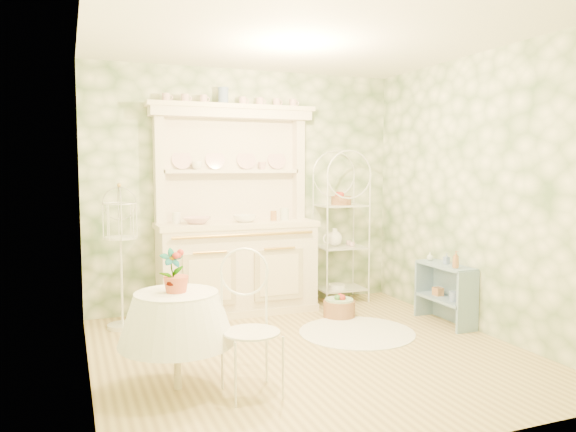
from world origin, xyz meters
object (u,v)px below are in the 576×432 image
object	(u,v)px
cafe_chair	(252,332)
side_shelf	(445,294)
birdcage_stand	(121,254)
bakers_rack	(341,230)
kitchen_dresser	(237,209)
floor_basket	(339,306)
round_table	(177,342)

from	to	relation	value
cafe_chair	side_shelf	bearing A→B (deg)	42.57
cafe_chair	birdcage_stand	distance (m)	2.19
bakers_rack	cafe_chair	bearing A→B (deg)	-126.84
side_shelf	birdcage_stand	size ratio (longest dim) A/B	0.48
cafe_chair	birdcage_stand	xyz separation A→B (m)	(-0.70, 2.05, 0.29)
bakers_rack	birdcage_stand	world-z (taller)	bakers_rack
kitchen_dresser	bakers_rack	distance (m)	1.35
side_shelf	floor_basket	bearing A→B (deg)	145.41
side_shelf	floor_basket	xyz separation A→B (m)	(-0.91, 0.61, -0.19)
bakers_rack	birdcage_stand	distance (m)	2.57
floor_basket	bakers_rack	bearing A→B (deg)	62.20
kitchen_dresser	bakers_rack	world-z (taller)	kitchen_dresser
side_shelf	cafe_chair	size ratio (longest dim) A/B	0.79
bakers_rack	floor_basket	distance (m)	1.06
floor_basket	round_table	bearing A→B (deg)	-146.14
cafe_chair	round_table	bearing A→B (deg)	168.16
side_shelf	birdcage_stand	world-z (taller)	birdcage_stand
kitchen_dresser	floor_basket	distance (m)	1.52
round_table	kitchen_dresser	bearing A→B (deg)	62.13
kitchen_dresser	birdcage_stand	world-z (taller)	kitchen_dresser
kitchen_dresser	floor_basket	xyz separation A→B (m)	(0.96, -0.59, -1.02)
bakers_rack	round_table	size ratio (longest dim) A/B	2.49
bakers_rack	cafe_chair	distance (m)	2.97
kitchen_dresser	birdcage_stand	size ratio (longest dim) A/B	1.54
side_shelf	round_table	world-z (taller)	round_table
kitchen_dresser	birdcage_stand	distance (m)	1.31
kitchen_dresser	birdcage_stand	xyz separation A→B (m)	(-1.24, -0.16, -0.40)
kitchen_dresser	floor_basket	size ratio (longest dim) A/B	6.06
kitchen_dresser	round_table	distance (m)	2.31
cafe_chair	floor_basket	world-z (taller)	cafe_chair
round_table	birdcage_stand	xyz separation A→B (m)	(-0.23, 1.76, 0.40)
side_shelf	round_table	size ratio (longest dim) A/B	1.04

